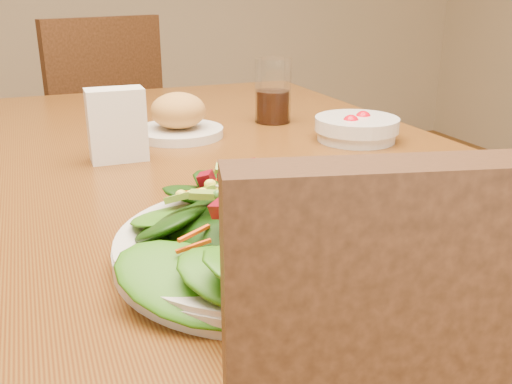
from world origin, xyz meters
The scene contains 7 objects.
dining_table centered at (0.00, 0.00, 0.65)m, with size 0.90×1.40×0.75m.
chair_far centered at (-0.09, 1.12, 0.49)m, with size 0.56×0.56×0.93m.
salad_plate centered at (-0.05, -0.38, 0.78)m, with size 0.31×0.31×0.09m.
bread_plate centered at (-0.01, 0.15, 0.78)m, with size 0.17×0.17×0.08m.
tomato_bowl centered at (0.28, 0.00, 0.77)m, with size 0.15×0.15×0.05m.
drinking_glass centered at (0.20, 0.20, 0.81)m, with size 0.08×0.08×0.13m.
napkin_holder centered at (-0.14, 0.04, 0.81)m, with size 0.09×0.05×0.12m.
Camera 1 is at (-0.27, -0.88, 1.02)m, focal length 40.00 mm.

